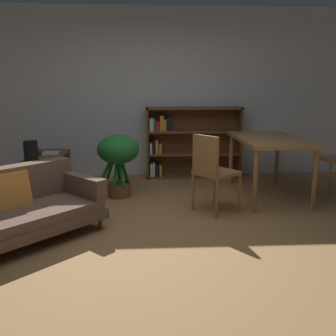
% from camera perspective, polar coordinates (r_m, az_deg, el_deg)
% --- Properties ---
extents(ground_plane, '(8.16, 8.16, 0.00)m').
position_cam_1_polar(ground_plane, '(3.83, -1.66, -10.29)').
color(ground_plane, '#9E7042').
extents(back_wall_panel, '(6.80, 0.10, 2.70)m').
position_cam_1_polar(back_wall_panel, '(6.23, -2.45, 11.25)').
color(back_wall_panel, silver).
rests_on(back_wall_panel, ground_plane).
extents(media_console, '(0.45, 1.33, 0.52)m').
position_cam_1_polar(media_console, '(5.47, -18.23, -1.08)').
color(media_console, brown).
rests_on(media_console, ground_plane).
extents(open_laptop, '(0.47, 0.35, 0.12)m').
position_cam_1_polar(open_laptop, '(5.68, -18.21, 2.40)').
color(open_laptop, silver).
rests_on(open_laptop, media_console).
extents(desk_speaker, '(0.17, 0.17, 0.28)m').
position_cam_1_polar(desk_speaker, '(5.04, -20.18, 2.34)').
color(desk_speaker, black).
rests_on(desk_speaker, media_console).
extents(potted_floor_plant, '(0.57, 0.56, 0.85)m').
position_cam_1_polar(potted_floor_plant, '(5.03, -7.60, 1.94)').
color(potted_floor_plant, brown).
rests_on(potted_floor_plant, ground_plane).
extents(dining_table, '(0.82, 1.41, 0.80)m').
position_cam_1_polar(dining_table, '(5.18, 15.18, 3.59)').
color(dining_table, olive).
rests_on(dining_table, ground_plane).
extents(dining_chair_far, '(0.60, 0.59, 0.93)m').
position_cam_1_polar(dining_chair_far, '(4.38, 6.77, -0.16)').
color(dining_chair_far, olive).
rests_on(dining_chair_far, ground_plane).
extents(bookshelf, '(1.54, 0.31, 1.15)m').
position_cam_1_polar(bookshelf, '(6.16, 3.05, 3.99)').
color(bookshelf, brown).
rests_on(bookshelf, ground_plane).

